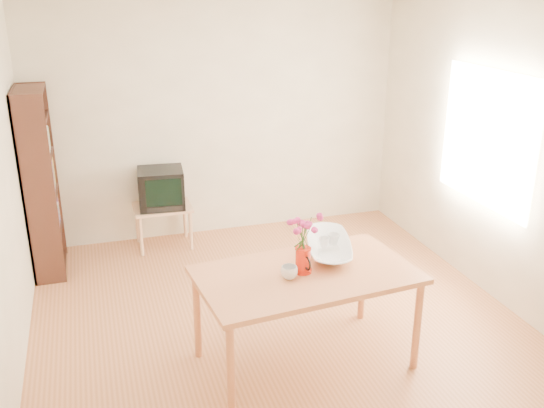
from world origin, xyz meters
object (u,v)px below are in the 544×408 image
object	(u,v)px
table	(306,281)
pitcher	(303,261)
television	(161,187)
mug	(289,272)
bowl	(330,223)

from	to	relation	value
table	pitcher	distance (m)	0.16
table	television	distance (m)	2.55
table	mug	world-z (taller)	mug
television	table	bearing A→B (deg)	-68.42
pitcher	television	distance (m)	2.54
table	pitcher	xyz separation A→B (m)	(-0.02, 0.01, 0.16)
pitcher	mug	distance (m)	0.15
television	bowl	bearing A→B (deg)	-59.70
table	bowl	distance (m)	0.51
mug	bowl	world-z (taller)	bowl
pitcher	table	bearing A→B (deg)	-37.16
table	mug	size ratio (longest dim) A/B	13.72
table	bowl	xyz separation A→B (m)	(0.29, 0.29, 0.31)
table	television	xyz separation A→B (m)	(-0.72, 2.45, -0.01)
table	bowl	world-z (taller)	bowl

